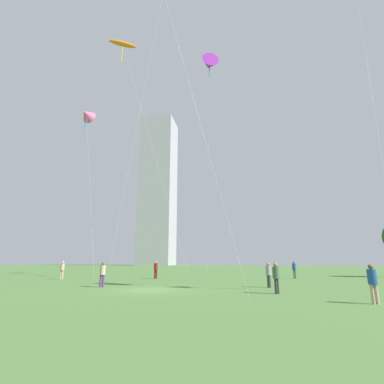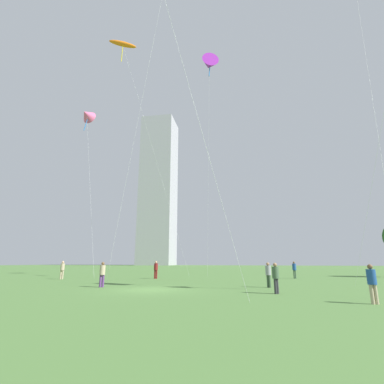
{
  "view_description": "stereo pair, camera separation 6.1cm",
  "coord_description": "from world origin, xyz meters",
  "px_view_note": "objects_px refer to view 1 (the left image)",
  "views": [
    {
      "loc": [
        8.15,
        -16.96,
        1.69
      ],
      "look_at": [
        -1.12,
        11.89,
        9.22
      ],
      "focal_mm": 26.45,
      "sensor_mm": 36.0,
      "label": 1
    },
    {
      "loc": [
        8.21,
        -16.95,
        1.69
      ],
      "look_at": [
        -1.12,
        11.89,
        9.22
      ],
      "focal_mm": 26.45,
      "sensor_mm": 36.0,
      "label": 2
    }
  ],
  "objects_px": {
    "kite_flying_5": "(87,115)",
    "kite_flying_6": "(209,64)",
    "person_standing_2": "(373,281)",
    "person_standing_3": "(62,269)",
    "person_standing_4": "(103,272)",
    "kite_flying_3": "(123,44)",
    "distant_highrise_0": "(158,189)",
    "person_standing_1": "(276,276)",
    "person_standing_0": "(294,269)",
    "person_standing_6": "(269,273)",
    "person_standing_5": "(156,268)"
  },
  "relations": [
    {
      "from": "kite_flying_3",
      "to": "kite_flying_6",
      "type": "distance_m",
      "value": 12.57
    },
    {
      "from": "person_standing_5",
      "to": "kite_flying_5",
      "type": "xyz_separation_m",
      "value": [
        -15.59,
        5.68,
        23.65
      ]
    },
    {
      "from": "kite_flying_3",
      "to": "distant_highrise_0",
      "type": "distance_m",
      "value": 127.26
    },
    {
      "from": "person_standing_3",
      "to": "distant_highrise_0",
      "type": "xyz_separation_m",
      "value": [
        -45.93,
        121.67,
        41.87
      ]
    },
    {
      "from": "person_standing_4",
      "to": "kite_flying_3",
      "type": "bearing_deg",
      "value": -92.35
    },
    {
      "from": "kite_flying_6",
      "to": "person_standing_5",
      "type": "bearing_deg",
      "value": -141.44
    },
    {
      "from": "person_standing_4",
      "to": "distant_highrise_0",
      "type": "relative_size",
      "value": 0.02
    },
    {
      "from": "kite_flying_6",
      "to": "person_standing_2",
      "type": "bearing_deg",
      "value": -58.06
    },
    {
      "from": "person_standing_6",
      "to": "kite_flying_5",
      "type": "distance_m",
      "value": 38.55
    },
    {
      "from": "person_standing_4",
      "to": "person_standing_5",
      "type": "relative_size",
      "value": 0.95
    },
    {
      "from": "kite_flying_5",
      "to": "person_standing_1",
      "type": "bearing_deg",
      "value": -30.98
    },
    {
      "from": "person_standing_0",
      "to": "person_standing_6",
      "type": "bearing_deg",
      "value": 35.91
    },
    {
      "from": "person_standing_6",
      "to": "kite_flying_3",
      "type": "xyz_separation_m",
      "value": [
        -18.34,
        7.95,
        30.42
      ]
    },
    {
      "from": "person_standing_1",
      "to": "person_standing_4",
      "type": "xyz_separation_m",
      "value": [
        -11.66,
        0.6,
        0.03
      ]
    },
    {
      "from": "person_standing_4",
      "to": "kite_flying_6",
      "type": "distance_m",
      "value": 31.05
    },
    {
      "from": "person_standing_0",
      "to": "kite_flying_5",
      "type": "xyz_separation_m",
      "value": [
        -29.5,
        0.91,
        23.67
      ]
    },
    {
      "from": "person_standing_1",
      "to": "person_standing_2",
      "type": "bearing_deg",
      "value": 88.47
    },
    {
      "from": "person_standing_6",
      "to": "kite_flying_3",
      "type": "relative_size",
      "value": 0.05
    },
    {
      "from": "person_standing_1",
      "to": "person_standing_4",
      "type": "height_order",
      "value": "person_standing_4"
    },
    {
      "from": "kite_flying_6",
      "to": "distant_highrise_0",
      "type": "relative_size",
      "value": 0.34
    },
    {
      "from": "person_standing_0",
      "to": "person_standing_3",
      "type": "relative_size",
      "value": 0.98
    },
    {
      "from": "kite_flying_6",
      "to": "person_standing_1",
      "type": "bearing_deg",
      "value": -64.37
    },
    {
      "from": "person_standing_1",
      "to": "kite_flying_6",
      "type": "distance_m",
      "value": 31.92
    },
    {
      "from": "kite_flying_5",
      "to": "kite_flying_6",
      "type": "relative_size",
      "value": 0.89
    },
    {
      "from": "person_standing_2",
      "to": "kite_flying_3",
      "type": "bearing_deg",
      "value": 132.39
    },
    {
      "from": "person_standing_0",
      "to": "distant_highrise_0",
      "type": "relative_size",
      "value": 0.02
    },
    {
      "from": "person_standing_0",
      "to": "kite_flying_5",
      "type": "relative_size",
      "value": 0.07
    },
    {
      "from": "person_standing_5",
      "to": "kite_flying_3",
      "type": "bearing_deg",
      "value": 157.16
    },
    {
      "from": "person_standing_4",
      "to": "person_standing_6",
      "type": "relative_size",
      "value": 1.02
    },
    {
      "from": "person_standing_1",
      "to": "person_standing_3",
      "type": "xyz_separation_m",
      "value": [
        -21.24,
        7.43,
        0.08
      ]
    },
    {
      "from": "person_standing_2",
      "to": "kite_flying_5",
      "type": "height_order",
      "value": "kite_flying_5"
    },
    {
      "from": "kite_flying_5",
      "to": "person_standing_5",
      "type": "bearing_deg",
      "value": -20.0
    },
    {
      "from": "person_standing_4",
      "to": "kite_flying_3",
      "type": "xyz_separation_m",
      "value": [
        -7.29,
        11.29,
        30.4
      ]
    },
    {
      "from": "person_standing_4",
      "to": "person_standing_5",
      "type": "xyz_separation_m",
      "value": [
        -0.85,
        10.6,
        0.05
      ]
    },
    {
      "from": "person_standing_2",
      "to": "person_standing_4",
      "type": "height_order",
      "value": "person_standing_4"
    },
    {
      "from": "person_standing_6",
      "to": "kite_flying_6",
      "type": "distance_m",
      "value": 30.08
    },
    {
      "from": "kite_flying_6",
      "to": "person_standing_3",
      "type": "bearing_deg",
      "value": -150.4
    },
    {
      "from": "person_standing_2",
      "to": "person_standing_3",
      "type": "bearing_deg",
      "value": 142.94
    },
    {
      "from": "person_standing_4",
      "to": "person_standing_3",
      "type": "bearing_deg",
      "value": -70.7
    },
    {
      "from": "person_standing_2",
      "to": "person_standing_3",
      "type": "xyz_separation_m",
      "value": [
        -25.22,
        10.28,
        0.11
      ]
    },
    {
      "from": "person_standing_6",
      "to": "kite_flying_3",
      "type": "bearing_deg",
      "value": 14.97
    },
    {
      "from": "person_standing_1",
      "to": "kite_flying_6",
      "type": "xyz_separation_m",
      "value": [
        -7.35,
        15.32,
        27.02
      ]
    },
    {
      "from": "person_standing_2",
      "to": "distant_highrise_0",
      "type": "bearing_deg",
      "value": 103.45
    },
    {
      "from": "person_standing_6",
      "to": "distant_highrise_0",
      "type": "xyz_separation_m",
      "value": [
        -66.56,
        125.17,
        41.94
      ]
    },
    {
      "from": "person_standing_1",
      "to": "person_standing_2",
      "type": "xyz_separation_m",
      "value": [
        3.98,
        -2.85,
        -0.03
      ]
    },
    {
      "from": "person_standing_2",
      "to": "kite_flying_3",
      "type": "xyz_separation_m",
      "value": [
        -22.94,
        14.74,
        30.46
      ]
    },
    {
      "from": "person_standing_1",
      "to": "kite_flying_3",
      "type": "bearing_deg",
      "value": -88.0
    },
    {
      "from": "kite_flying_3",
      "to": "kite_flying_6",
      "type": "height_order",
      "value": "kite_flying_3"
    },
    {
      "from": "person_standing_1",
      "to": "kite_flying_3",
      "type": "relative_size",
      "value": 0.05
    },
    {
      "from": "kite_flying_6",
      "to": "person_standing_4",
      "type": "bearing_deg",
      "value": -106.34
    }
  ]
}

